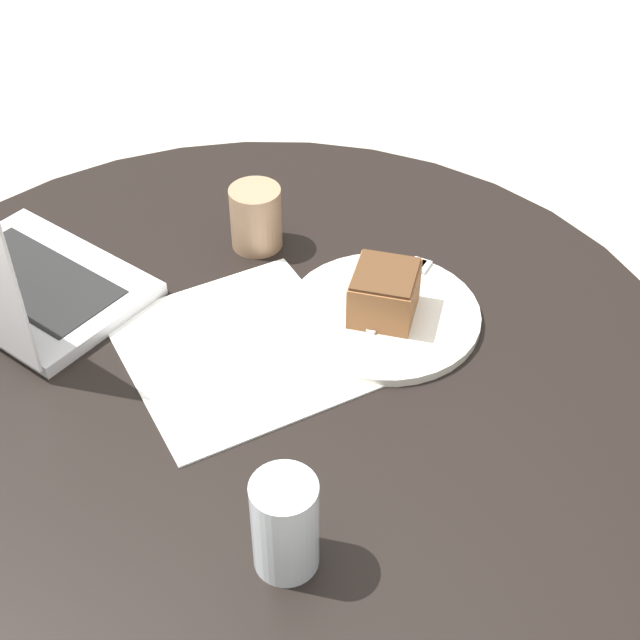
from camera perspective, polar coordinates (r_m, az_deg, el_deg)
The scene contains 8 objects.
dining_table at distance 1.21m, azimuth -3.98°, elevation -8.16°, with size 1.11×1.11×0.75m.
paper_document at distance 1.13m, azimuth -5.28°, elevation -1.94°, with size 0.34×0.33×0.00m.
plate at distance 1.17m, azimuth 4.07°, elevation 0.33°, with size 0.25×0.25×0.01m.
cake_slice at distance 1.14m, azimuth 4.14°, elevation 1.75°, with size 0.12×0.11×0.07m.
fork at distance 1.20m, azimuth 5.39°, elevation 2.13°, with size 0.14×0.13×0.00m.
coffee_glass at distance 1.27m, azimuth -4.12°, elevation 6.55°, with size 0.07×0.07×0.09m.
water_glass at distance 0.88m, azimuth -2.25°, elevation -12.96°, with size 0.07×0.07×0.12m.
laptop at distance 1.23m, azimuth -19.35°, elevation 2.78°, with size 0.37×0.35×0.26m.
Camera 1 is at (0.78, -0.13, 1.52)m, focal length 50.00 mm.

